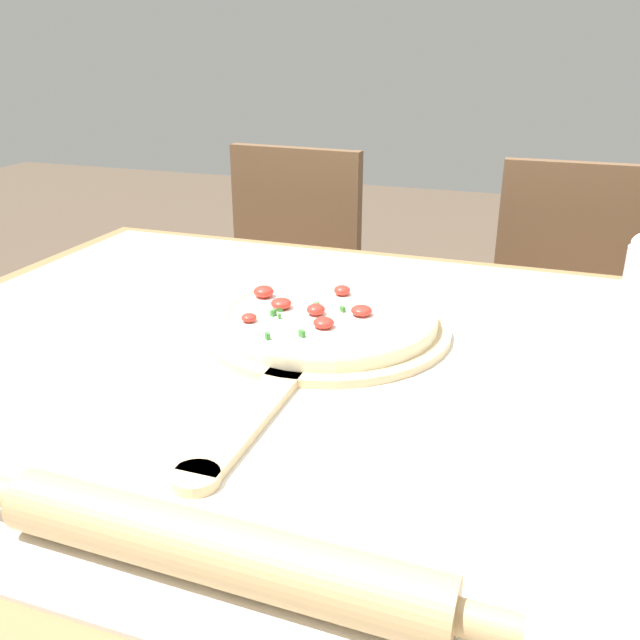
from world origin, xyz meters
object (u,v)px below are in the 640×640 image
(chair_left, at_px, (283,291))
(rolling_pin, at_px, (216,550))
(pizza_peel, at_px, (321,335))
(pizza, at_px, (326,316))
(chair_right, at_px, (565,326))

(chair_left, bearing_deg, rolling_pin, -65.87)
(pizza_peel, distance_m, chair_left, 0.93)
(pizza, bearing_deg, rolling_pin, -81.01)
(pizza_peel, distance_m, rolling_pin, 0.47)
(chair_left, height_order, chair_right, same)
(pizza, relative_size, rolling_pin, 0.69)
(chair_left, bearing_deg, chair_right, 3.81)
(chair_right, bearing_deg, rolling_pin, -102.43)
(pizza_peel, distance_m, chair_right, 0.91)
(rolling_pin, xyz_separation_m, chair_right, (0.28, 1.27, -0.28))
(rolling_pin, bearing_deg, pizza_peel, 99.42)
(pizza_peel, bearing_deg, pizza, 91.45)
(rolling_pin, height_order, chair_left, chair_left)
(pizza, bearing_deg, chair_right, 65.35)
(rolling_pin, relative_size, chair_right, 0.51)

